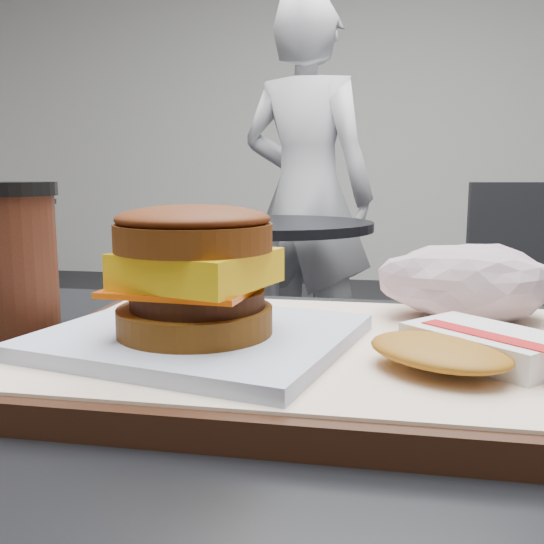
{
  "coord_description": "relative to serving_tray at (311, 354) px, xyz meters",
  "views": [
    {
      "loc": [
        0.03,
        -0.34,
        0.9
      ],
      "look_at": [
        -0.04,
        0.06,
        0.83
      ],
      "focal_mm": 40.0,
      "sensor_mm": 36.0,
      "label": 1
    }
  ],
  "objects": [
    {
      "name": "patron",
      "position": [
        -0.29,
        2.19,
        0.03
      ],
      "size": [
        0.68,
        0.55,
        1.63
      ],
      "primitive_type": "imported",
      "rotation": [
        0.0,
        0.0,
        2.83
      ],
      "color": "silver",
      "rests_on": "ground"
    },
    {
      "name": "crumpled_wrapper",
      "position": [
        0.11,
        0.09,
        0.04
      ],
      "size": [
        0.13,
        0.1,
        0.06
      ],
      "primitive_type": null,
      "color": "silver",
      "rests_on": "serving_tray"
    },
    {
      "name": "bg_table_mid",
      "position": [
        -2.39,
        3.14,
        -0.22
      ],
      "size": [
        0.66,
        0.66,
        0.75
      ],
      "color": "black",
      "rests_on": "ground"
    },
    {
      "name": "breakfast_sandwich",
      "position": [
        -0.07,
        -0.03,
        0.05
      ],
      "size": [
        0.22,
        0.21,
        0.09
      ],
      "color": "white",
      "rests_on": "serving_tray"
    },
    {
      "name": "neighbor_table",
      "position": [
        -0.34,
        1.59,
        -0.23
      ],
      "size": [
        0.7,
        0.7,
        0.75
      ],
      "color": "black",
      "rests_on": "ground"
    },
    {
      "name": "coffee_cup",
      "position": [
        -0.25,
        0.03,
        0.06
      ],
      "size": [
        0.09,
        0.09,
        0.13
      ],
      "color": "#431C10",
      "rests_on": "customer_table"
    },
    {
      "name": "napkin",
      "position": [
        -0.4,
        1.51,
        -0.03
      ],
      "size": [
        0.16,
        0.16,
        0.0
      ],
      "primitive_type": "cube",
      "rotation": [
        0.0,
        0.0,
        0.51
      ],
      "color": "white",
      "rests_on": "neighbor_table"
    },
    {
      "name": "serving_tray",
      "position": [
        0.0,
        0.0,
        0.0
      ],
      "size": [
        0.38,
        0.28,
        0.02
      ],
      "color": "black",
      "rests_on": "customer_table"
    },
    {
      "name": "neighbor_chair",
      "position": [
        0.4,
        1.78,
        -0.27
      ],
      "size": [
        0.63,
        0.48,
        0.88
      ],
      "color": "#ABABB0",
      "rests_on": "ground"
    },
    {
      "name": "hash_brown",
      "position": [
        0.1,
        -0.04,
        0.02
      ],
      "size": [
        0.13,
        0.13,
        0.02
      ],
      "color": "white",
      "rests_on": "serving_tray"
    }
  ]
}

